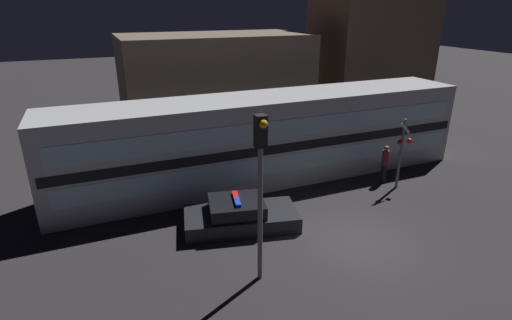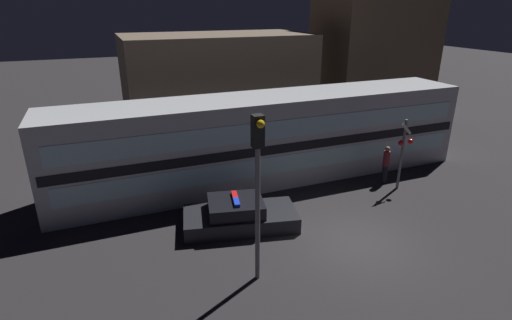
{
  "view_description": "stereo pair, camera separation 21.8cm",
  "coord_description": "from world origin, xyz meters",
  "px_view_note": "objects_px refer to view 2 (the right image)",
  "views": [
    {
      "loc": [
        -8.06,
        -9.8,
        7.86
      ],
      "look_at": [
        -2.06,
        4.52,
        1.81
      ],
      "focal_mm": 28.0,
      "sensor_mm": 36.0,
      "label": 1
    },
    {
      "loc": [
        -7.86,
        -9.88,
        7.86
      ],
      "look_at": [
        -2.06,
        4.52,
        1.81
      ],
      "focal_mm": 28.0,
      "sensor_mm": 36.0,
      "label": 2
    }
  ],
  "objects_px": {
    "police_car": "(239,216)",
    "pedestrian": "(386,164)",
    "traffic_light_corner": "(258,175)",
    "crossing_signal_near": "(403,150)",
    "train": "(269,138)"
  },
  "relations": [
    {
      "from": "train",
      "to": "traffic_light_corner",
      "type": "xyz_separation_m",
      "value": [
        -3.36,
        -6.89,
        1.45
      ]
    },
    {
      "from": "police_car",
      "to": "pedestrian",
      "type": "relative_size",
      "value": 2.5
    },
    {
      "from": "police_car",
      "to": "train",
      "type": "bearing_deg",
      "value": 65.42
    },
    {
      "from": "pedestrian",
      "to": "police_car",
      "type": "bearing_deg",
      "value": -171.04
    },
    {
      "from": "train",
      "to": "crossing_signal_near",
      "type": "relative_size",
      "value": 6.03
    },
    {
      "from": "pedestrian",
      "to": "traffic_light_corner",
      "type": "bearing_deg",
      "value": -152.26
    },
    {
      "from": "police_car",
      "to": "pedestrian",
      "type": "height_order",
      "value": "pedestrian"
    },
    {
      "from": "train",
      "to": "pedestrian",
      "type": "relative_size",
      "value": 10.82
    },
    {
      "from": "pedestrian",
      "to": "traffic_light_corner",
      "type": "distance_m",
      "value": 9.61
    },
    {
      "from": "police_car",
      "to": "traffic_light_corner",
      "type": "height_order",
      "value": "traffic_light_corner"
    },
    {
      "from": "crossing_signal_near",
      "to": "traffic_light_corner",
      "type": "bearing_deg",
      "value": -157.13
    },
    {
      "from": "pedestrian",
      "to": "train",
      "type": "bearing_deg",
      "value": 152.1
    },
    {
      "from": "pedestrian",
      "to": "crossing_signal_near",
      "type": "height_order",
      "value": "crossing_signal_near"
    },
    {
      "from": "train",
      "to": "crossing_signal_near",
      "type": "xyz_separation_m",
      "value": [
        5.02,
        -3.35,
        -0.12
      ]
    },
    {
      "from": "pedestrian",
      "to": "traffic_light_corner",
      "type": "xyz_separation_m",
      "value": [
        -8.21,
        -4.32,
        2.53
      ]
    }
  ]
}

